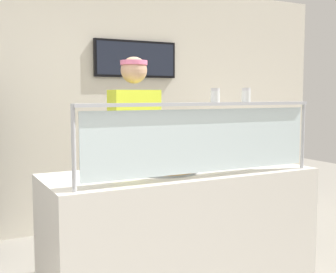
{
  "coord_description": "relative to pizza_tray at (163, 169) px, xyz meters",
  "views": [
    {
      "loc": [
        -0.52,
        -2.18,
        1.46
      ],
      "look_at": [
        0.83,
        0.39,
        1.18
      ],
      "focal_mm": 46.74,
      "sensor_mm": 36.0,
      "label": 1
    }
  ],
  "objects": [
    {
      "name": "pizza_tray",
      "position": [
        0.0,
        0.0,
        0.0
      ],
      "size": [
        0.47,
        0.47,
        0.04
      ],
      "color": "#9EA0A8",
      "rests_on": "serving_counter"
    },
    {
      "name": "prep_shelf",
      "position": [
        1.69,
        1.55,
        -0.51
      ],
      "size": [
        0.7,
        0.55,
        0.92
      ],
      "primitive_type": "cube",
      "color": "#B7BABF",
      "rests_on": "ground"
    },
    {
      "name": "sneeze_guard",
      "position": [
        0.11,
        -0.32,
        0.28
      ],
      "size": [
        1.64,
        0.06,
        0.47
      ],
      "color": "#B2B5BC",
      "rests_on": "serving_counter"
    },
    {
      "name": "pepper_flake_shaker",
      "position": [
        0.43,
        -0.32,
        0.49
      ],
      "size": [
        0.06,
        0.06,
        0.09
      ],
      "color": "white",
      "rests_on": "sneeze_guard"
    },
    {
      "name": "pizza_server",
      "position": [
        0.01,
        -0.02,
        0.02
      ],
      "size": [
        0.11,
        0.29,
        0.01
      ],
      "primitive_type": "cube",
      "rotation": [
        0.0,
        0.0,
        0.13
      ],
      "color": "#ADAFB7",
      "rests_on": "pizza_tray"
    },
    {
      "name": "ground_plane",
      "position": [
        0.11,
        0.62,
        -0.97
      ],
      "size": [
        12.0,
        12.0,
        0.0
      ],
      "primitive_type": "plane",
      "color": "gray",
      "rests_on": "ground"
    },
    {
      "name": "shop_rear_unit",
      "position": [
        0.12,
        2.04,
        0.39
      ],
      "size": [
        6.22,
        0.13,
        2.7
      ],
      "color": "silver",
      "rests_on": "ground"
    },
    {
      "name": "worker_figure",
      "position": [
        0.07,
        0.63,
        0.04
      ],
      "size": [
        0.41,
        0.5,
        1.76
      ],
      "color": "#23232D",
      "rests_on": "ground"
    },
    {
      "name": "parmesan_shaker",
      "position": [
        0.19,
        -0.32,
        0.49
      ],
      "size": [
        0.06,
        0.06,
        0.09
      ],
      "color": "white",
      "rests_on": "sneeze_guard"
    },
    {
      "name": "pizza_box_stack",
      "position": [
        1.69,
        1.55,
        0.04
      ],
      "size": [
        0.47,
        0.47,
        0.18
      ],
      "color": "silver",
      "rests_on": "prep_shelf"
    },
    {
      "name": "serving_counter",
      "position": [
        0.11,
        -0.03,
        -0.49
      ],
      "size": [
        1.82,
        0.7,
        0.95
      ],
      "primitive_type": "cube",
      "color": "silver",
      "rests_on": "ground"
    }
  ]
}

